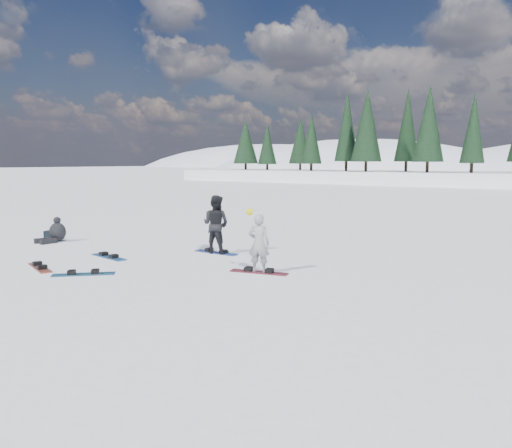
{
  "coord_description": "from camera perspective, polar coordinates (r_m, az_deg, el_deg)",
  "views": [
    {
      "loc": [
        8.13,
        -8.51,
        2.8
      ],
      "look_at": [
        0.38,
        2.54,
        1.1
      ],
      "focal_mm": 35.0,
      "sensor_mm": 36.0,
      "label": 1
    }
  ],
  "objects": [
    {
      "name": "snowboard_woman",
      "position": [
        12.65,
        0.33,
        -5.54
      ],
      "size": [
        1.52,
        0.65,
        0.03
      ],
      "primitive_type": "cube",
      "rotation": [
        0.0,
        0.0,
        0.25
      ],
      "color": "maroon",
      "rests_on": "ground"
    },
    {
      "name": "snowboard_loose_c",
      "position": [
        15.25,
        -16.48,
        -3.64
      ],
      "size": [
        1.52,
        0.49,
        0.03
      ],
      "primitive_type": "cube",
      "rotation": [
        0.0,
        0.0,
        -0.14
      ],
      "color": "#1A518F",
      "rests_on": "ground"
    },
    {
      "name": "snowboarder_woman",
      "position": [
        12.51,
        0.32,
        -2.19
      ],
      "size": [
        0.63,
        0.52,
        1.64
      ],
      "rotation": [
        0.0,
        0.0,
        3.47
      ],
      "color": "gray",
      "rests_on": "ground"
    },
    {
      "name": "snowboard_loose_a",
      "position": [
        13.14,
        -19.1,
        -5.46
      ],
      "size": [
        1.26,
        1.26,
        0.03
      ],
      "primitive_type": "cube",
      "rotation": [
        0.0,
        0.0,
        0.79
      ],
      "color": "#17597F",
      "rests_on": "ground"
    },
    {
      "name": "snowboard_loose_b",
      "position": [
        14.37,
        -23.47,
        -4.6
      ],
      "size": [
        1.51,
        0.76,
        0.03
      ],
      "primitive_type": "cube",
      "rotation": [
        0.0,
        0.0,
        -0.33
      ],
      "color": "#963820",
      "rests_on": "ground"
    },
    {
      "name": "snowboarder_man",
      "position": [
        15.24,
        -4.61,
        -0.04
      ],
      "size": [
        0.96,
        0.8,
        1.78
      ],
      "primitive_type": "imported",
      "rotation": [
        0.0,
        0.0,
        3.29
      ],
      "color": "black",
      "rests_on": "ground"
    },
    {
      "name": "seated_rider",
      "position": [
        18.79,
        -21.87,
        -0.88
      ],
      "size": [
        0.7,
        1.08,
        0.87
      ],
      "rotation": [
        0.0,
        0.0,
        -0.17
      ],
      "color": "black",
      "rests_on": "ground"
    },
    {
      "name": "ground",
      "position": [
        12.1,
        -8.46,
        -6.29
      ],
      "size": [
        420.0,
        420.0,
        0.0
      ],
      "primitive_type": "plane",
      "color": "white",
      "rests_on": "ground"
    },
    {
      "name": "snowboard_man",
      "position": [
        15.37,
        -4.58,
        -3.28
      ],
      "size": [
        1.5,
        0.3,
        0.03
      ],
      "primitive_type": "cube",
      "rotation": [
        0.0,
        0.0,
        0.01
      ],
      "color": "#1D399F",
      "rests_on": "ground"
    },
    {
      "name": "gear_bag",
      "position": [
        19.53,
        -22.34,
        -1.16
      ],
      "size": [
        0.53,
        0.44,
        0.3
      ],
      "primitive_type": "cube",
      "rotation": [
        0.0,
        0.0,
        0.35
      ],
      "color": "black",
      "rests_on": "ground"
    }
  ]
}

